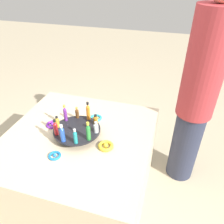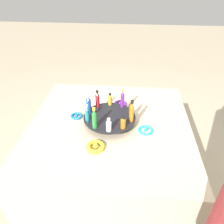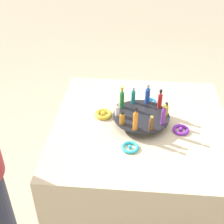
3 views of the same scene
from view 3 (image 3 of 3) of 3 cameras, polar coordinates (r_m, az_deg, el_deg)
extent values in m
plane|color=tan|center=(2.43, 4.37, -15.36)|extent=(12.00, 12.00, 0.00)
cube|color=beige|center=(2.17, 4.78, -9.45)|extent=(1.08, 1.08, 0.70)
cylinder|color=black|center=(1.93, 5.29, -1.93)|extent=(0.21, 0.21, 0.01)
cylinder|color=black|center=(1.92, 5.33, -1.34)|extent=(0.11, 0.11, 0.04)
cylinder|color=black|center=(1.90, 5.37, -0.72)|extent=(0.34, 0.34, 0.01)
cylinder|color=#AD6B19|center=(1.81, 1.86, -1.36)|extent=(0.03, 0.03, 0.06)
cone|color=#AD6B19|center=(1.78, 1.88, -0.40)|extent=(0.03, 0.03, 0.01)
cylinder|color=black|center=(1.78, 1.89, -0.09)|extent=(0.02, 0.02, 0.01)
cylinder|color=orange|center=(1.75, 4.29, -1.79)|extent=(0.03, 0.03, 0.11)
cone|color=orange|center=(1.71, 4.38, -0.03)|extent=(0.03, 0.03, 0.02)
cylinder|color=black|center=(1.70, 4.41, 0.57)|extent=(0.02, 0.02, 0.02)
cylinder|color=brown|center=(1.77, 7.17, -2.36)|extent=(0.03, 0.03, 0.07)
cone|color=brown|center=(1.75, 7.27, -1.31)|extent=(0.03, 0.03, 0.01)
cylinder|color=#B79338|center=(1.74, 7.30, -0.96)|extent=(0.02, 0.02, 0.01)
cylinder|color=#702D93|center=(1.82, 9.36, -0.94)|extent=(0.03, 0.03, 0.10)
cone|color=#702D93|center=(1.78, 9.54, 0.60)|extent=(0.02, 0.02, 0.02)
cylinder|color=gold|center=(1.77, 9.60, 1.12)|extent=(0.02, 0.02, 0.02)
cylinder|color=gold|center=(1.90, 9.84, 0.18)|extent=(0.03, 0.03, 0.06)
cone|color=gold|center=(1.88, 9.95, 1.16)|extent=(0.03, 0.03, 0.01)
cylinder|color=black|center=(1.87, 9.99, 1.49)|extent=(0.02, 0.02, 0.01)
cylinder|color=#B21E23|center=(1.96, 8.75, 1.95)|extent=(0.03, 0.03, 0.09)
cone|color=#B21E23|center=(1.93, 8.90, 3.31)|extent=(0.03, 0.03, 0.02)
cylinder|color=black|center=(1.92, 8.95, 3.77)|extent=(0.02, 0.02, 0.02)
cylinder|color=#234CAD|center=(1.99, 6.51, 2.90)|extent=(0.03, 0.03, 0.10)
cone|color=#234CAD|center=(1.96, 6.62, 4.35)|extent=(0.03, 0.03, 0.02)
cylinder|color=silver|center=(1.95, 6.66, 4.84)|extent=(0.02, 0.02, 0.02)
cylinder|color=teal|center=(1.99, 3.90, 2.76)|extent=(0.03, 0.03, 0.08)
cone|color=teal|center=(1.96, 3.96, 4.00)|extent=(0.03, 0.03, 0.02)
cylinder|color=silver|center=(1.95, 3.98, 4.42)|extent=(0.02, 0.02, 0.01)
cylinder|color=#288438|center=(1.93, 1.81, 2.19)|extent=(0.03, 0.03, 0.10)
cone|color=#288438|center=(1.90, 1.85, 3.78)|extent=(0.03, 0.03, 0.02)
cylinder|color=gold|center=(1.89, 1.86, 4.31)|extent=(0.02, 0.02, 0.02)
cylinder|color=silver|center=(1.87, 0.98, 0.25)|extent=(0.03, 0.03, 0.06)
cone|color=silver|center=(1.85, 0.99, 1.23)|extent=(0.03, 0.03, 0.01)
cylinder|color=#B2B2B7|center=(1.85, 0.99, 1.56)|extent=(0.02, 0.02, 0.01)
torus|color=#2DB7CC|center=(1.75, 3.31, -6.47)|extent=(0.10, 0.10, 0.02)
sphere|color=#2DB7CC|center=(1.74, 3.32, -6.38)|extent=(0.02, 0.02, 0.02)
torus|color=purple|center=(1.90, 12.48, -3.19)|extent=(0.10, 0.10, 0.02)
sphere|color=purple|center=(1.90, 12.49, -3.10)|extent=(0.03, 0.03, 0.03)
torus|color=blue|center=(2.13, 6.91, 1.95)|extent=(0.08, 0.08, 0.02)
sphere|color=blue|center=(2.13, 6.92, 2.02)|extent=(0.02, 0.02, 0.02)
torus|color=gold|center=(1.98, -1.58, -0.40)|extent=(0.11, 0.11, 0.03)
sphere|color=gold|center=(1.98, -1.58, -0.28)|extent=(0.04, 0.04, 0.04)
camera|label=1|loc=(2.71, -8.10, 32.65)|focal=35.00mm
camera|label=2|loc=(1.82, -35.30, 20.93)|focal=35.00mm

